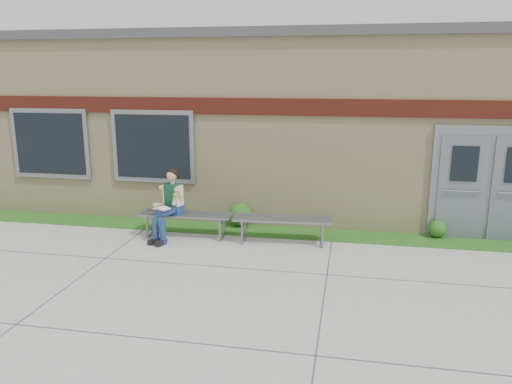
# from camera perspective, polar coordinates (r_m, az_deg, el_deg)

# --- Properties ---
(ground) EXTENTS (80.00, 80.00, 0.00)m
(ground) POSITION_cam_1_polar(r_m,az_deg,el_deg) (8.16, 0.80, -10.27)
(ground) COLOR #9E9E99
(ground) RESTS_ON ground
(grass_strip) EXTENTS (16.00, 0.80, 0.02)m
(grass_strip) POSITION_cam_1_polar(r_m,az_deg,el_deg) (10.56, 3.29, -4.62)
(grass_strip) COLOR #205216
(grass_strip) RESTS_ON ground
(school_building) EXTENTS (16.20, 6.22, 4.20)m
(school_building) POSITION_cam_1_polar(r_m,az_deg,el_deg) (13.46, 5.37, 8.36)
(school_building) COLOR beige
(school_building) RESTS_ON ground
(bench_left) EXTENTS (1.90, 0.61, 0.49)m
(bench_left) POSITION_cam_1_polar(r_m,az_deg,el_deg) (10.33, -8.01, -3.02)
(bench_left) COLOR slate
(bench_left) RESTS_ON ground
(bench_right) EXTENTS (1.98, 0.68, 0.51)m
(bench_right) POSITION_cam_1_polar(r_m,az_deg,el_deg) (9.87, 3.06, -3.60)
(bench_right) COLOR slate
(bench_right) RESTS_ON ground
(girl) EXTENTS (0.59, 0.90, 1.42)m
(girl) POSITION_cam_1_polar(r_m,az_deg,el_deg) (10.13, -9.91, -1.25)
(girl) COLOR navy
(girl) RESTS_ON ground
(shrub_mid) EXTENTS (0.51, 0.51, 0.51)m
(shrub_mid) POSITION_cam_1_polar(r_m,az_deg,el_deg) (10.89, -1.81, -2.60)
(shrub_mid) COLOR #205216
(shrub_mid) RESTS_ON grass_strip
(shrub_east) EXTENTS (0.36, 0.36, 0.36)m
(shrub_east) POSITION_cam_1_polar(r_m,az_deg,el_deg) (10.81, 20.03, -3.96)
(shrub_east) COLOR #205216
(shrub_east) RESTS_ON grass_strip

